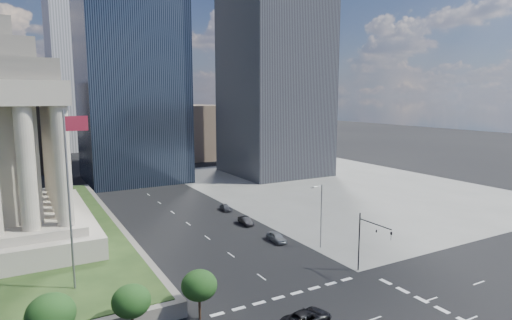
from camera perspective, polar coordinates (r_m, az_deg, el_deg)
ground at (r=130.48m, az=-17.18°, el=-2.18°), size 500.00×500.00×0.00m
sidewalk_ne at (r=114.58m, az=10.68°, el=-3.39°), size 68.00×90.00×0.03m
flagpole at (r=50.87m, az=-23.53°, el=-3.77°), size 2.52×0.24×20.00m
midrise_glass at (r=124.13m, az=-16.37°, el=11.24°), size 26.00×26.00×60.00m
highrise_ne at (r=132.83m, az=2.50°, el=20.07°), size 26.00×28.00×100.00m
building_filler_ne at (r=166.78m, az=-8.76°, el=3.81°), size 20.00×30.00×20.00m
building_filler_nw at (r=155.94m, az=-30.67°, el=3.88°), size 24.00×30.00×28.00m
traffic_signal_ne at (r=58.24m, az=14.85°, el=-9.85°), size 0.30×5.74×8.00m
street_lamp_north at (r=66.78m, az=8.57°, el=-6.92°), size 2.13×0.22×10.00m
pickup_truck at (r=47.03m, az=6.81°, el=-20.16°), size 5.93×3.29×1.57m
parked_sedan_near at (r=70.26m, az=2.76°, el=-10.22°), size 2.04×4.59×1.53m
parked_sedan_mid at (r=79.08m, az=-1.39°, el=-8.12°), size 1.77×4.32×1.39m
parked_sedan_far at (r=88.73m, az=-4.09°, el=-6.31°), size 2.07×4.05×1.32m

